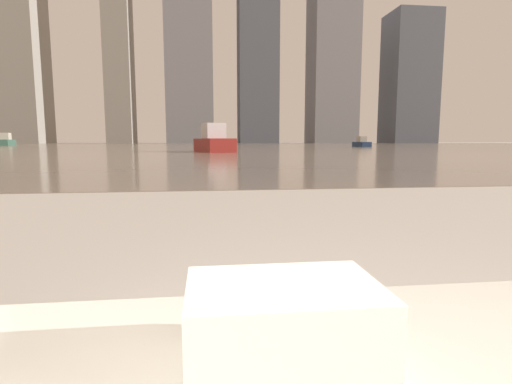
# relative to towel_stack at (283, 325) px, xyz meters

# --- Properties ---
(towel_stack) EXTENTS (0.27, 0.19, 0.12)m
(towel_stack) POSITION_rel_towel_stack_xyz_m (0.00, 0.00, 0.00)
(towel_stack) COLOR white
(towel_stack) RESTS_ON bathtub
(harbor_water) EXTENTS (180.00, 110.00, 0.01)m
(harbor_water) POSITION_rel_towel_stack_xyz_m (0.08, 61.22, -0.59)
(harbor_water) COLOR gray
(harbor_water) RESTS_ON ground_plane
(harbor_boat_0) EXTENTS (3.10, 5.82, 2.08)m
(harbor_boat_0) POSITION_rel_towel_stack_xyz_m (0.46, 29.32, 0.15)
(harbor_boat_0) COLOR maroon
(harbor_boat_0) RESTS_ON harbor_water
(harbor_boat_1) EXTENTS (1.26, 3.62, 1.36)m
(harbor_boat_1) POSITION_rel_towel_stack_xyz_m (20.14, 49.93, -0.11)
(harbor_boat_1) COLOR navy
(harbor_boat_1) RESTS_ON harbor_water
(harbor_boat_2) EXTENTS (2.95, 5.78, 2.07)m
(harbor_boat_2) POSITION_rel_towel_stack_xyz_m (-32.92, 70.35, 0.15)
(harbor_boat_2) COLOR #335647
(harbor_boat_2) RESTS_ON harbor_water
(skyline_tower_0) EXTENTS (13.13, 12.94, 62.43)m
(skyline_tower_0) POSITION_rel_towel_stack_xyz_m (-50.12, 117.22, 30.62)
(skyline_tower_0) COLOR gray
(skyline_tower_0) RESTS_ON ground_plane
(skyline_tower_1) EXTENTS (6.86, 9.12, 53.28)m
(skyline_tower_1) POSITION_rel_towel_stack_xyz_m (-23.59, 117.22, 26.05)
(skyline_tower_1) COLOR gray
(skyline_tower_1) RESTS_ON ground_plane
(skyline_tower_2) EXTENTS (13.10, 8.79, 46.93)m
(skyline_tower_2) POSITION_rel_towel_stack_xyz_m (-4.42, 117.22, 22.87)
(skyline_tower_2) COLOR slate
(skyline_tower_2) RESTS_ON ground_plane
(skyline_tower_4) EXTENTS (13.10, 12.43, 53.23)m
(skyline_tower_4) POSITION_rel_towel_stack_xyz_m (37.27, 117.22, 26.02)
(skyline_tower_4) COLOR slate
(skyline_tower_4) RESTS_ON ground_plane
(skyline_tower_5) EXTENTS (13.56, 12.74, 38.57)m
(skyline_tower_5) POSITION_rel_towel_stack_xyz_m (61.53, 117.22, 18.69)
(skyline_tower_5) COLOR #4C515B
(skyline_tower_5) RESTS_ON ground_plane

